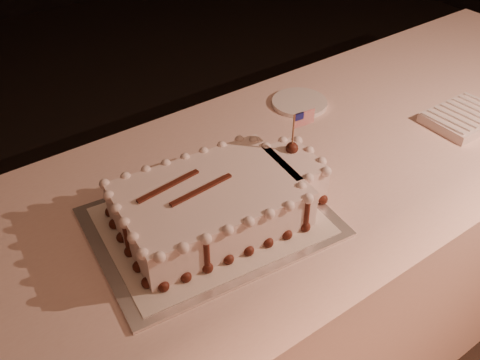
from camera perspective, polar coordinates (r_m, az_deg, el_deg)
banquet_table at (r=1.64m, az=6.69°, el=-8.18°), size 2.40×0.80×0.75m
cake_board at (r=1.19m, az=-3.13°, el=-4.49°), size 0.55×0.44×0.01m
doily at (r=1.19m, az=-3.14°, el=-4.31°), size 0.49×0.39×0.00m
sheet_cake at (r=1.16m, az=-2.04°, el=-2.18°), size 0.50×0.32×0.19m
napkin_stack at (r=1.64m, az=22.73°, el=6.16°), size 0.21×0.15×0.03m
side_plate at (r=1.61m, az=6.36°, el=8.20°), size 0.16×0.16×0.01m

